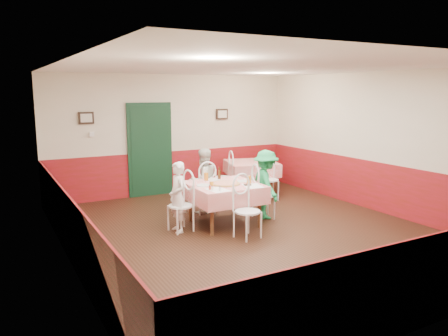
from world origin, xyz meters
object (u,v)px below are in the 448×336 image
chair_far (204,191)px  glass_b (249,180)px  chair_second_a (224,177)px  diner_far (203,181)px  chair_near (248,212)px  wallet (247,185)px  pizza (225,184)px  diner_left (178,197)px  glass_a (211,185)px  diner_right (266,184)px  second_table (251,178)px  beer_bottle (219,174)px  chair_right (263,195)px  chair_left (181,206)px  glass_c (206,177)px  main_table (224,204)px  chair_second_b (269,180)px

chair_far → glass_b: glass_b is taller
chair_second_a → diner_far: size_ratio=0.69×
chair_near → wallet: chair_near is taller
pizza → chair_far: bearing=88.4°
diner_left → diner_far: diner_far is taller
chair_second_a → glass_a: size_ratio=7.26×
diner_right → diner_left: bearing=100.1°
second_table → glass_a: 3.09m
pizza → wallet: pizza is taller
second_table → wallet: (-1.49, -2.21, 0.40)m
beer_bottle → diner_far: (-0.08, 0.53, -0.22)m
chair_right → glass_a: (-1.24, -0.25, 0.37)m
diner_left → diner_right: diner_right is taller
chair_left → wallet: 1.24m
second_table → chair_second_a: bearing=180.0°
second_table → wallet: 2.69m
chair_near → glass_a: 0.78m
wallet → chair_right: bearing=30.4°
diner_far → diner_right: 1.27m
chair_right → beer_bottle: (-0.75, 0.39, 0.42)m
chair_left → wallet: bearing=65.9°
chair_second_a → chair_near: bearing=-6.2°
pizza → glass_c: 0.51m
chair_far → glass_c: glass_c is taller
second_table → chair_second_a: chair_second_a is taller
chair_left → glass_b: 1.33m
chair_left → chair_far: (0.87, 0.83, 0.00)m
main_table → second_table: bearing=46.6°
chair_right → wallet: size_ratio=8.18×
beer_bottle → diner_left: (-1.00, -0.35, -0.25)m
wallet → chair_near: bearing=-119.9°
glass_a → diner_right: bearing=10.8°
second_table → main_table: bearing=-133.4°
glass_a → chair_right: bearing=11.3°
chair_far → glass_c: (-0.17, -0.43, 0.38)m
chair_right → glass_a: 1.32m
glass_c → chair_second_a: bearing=51.1°
chair_left → diner_left: (-0.05, 0.00, 0.16)m
chair_second_a → glass_a: 2.61m
chair_near → diner_far: (0.04, 1.75, 0.20)m
chair_far → diner_far: size_ratio=0.69×
chair_left → chair_second_a: bearing=127.6°
chair_right → chair_second_b: (0.93, 1.16, 0.00)m
glass_a → glass_c: (0.25, 0.69, 0.01)m
main_table → diner_far: (0.02, 0.90, 0.27)m
glass_a → diner_far: size_ratio=0.10×
chair_second_b → chair_second_a: bearing=149.9°
chair_second_b → wallet: 2.11m
second_table → glass_c: bearing=-142.9°
main_table → wallet: bearing=-47.9°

